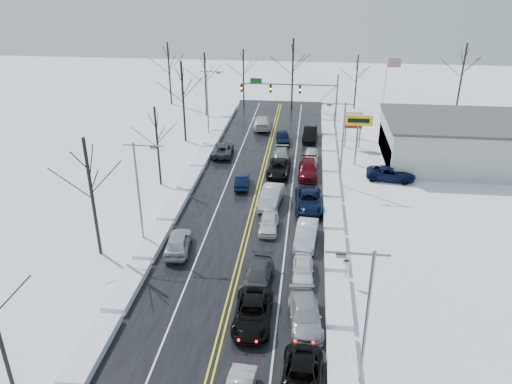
# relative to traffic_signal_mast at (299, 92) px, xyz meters

# --- Properties ---
(ground) EXTENTS (160.00, 160.00, 0.00)m
(ground) POSITION_rel_traffic_signal_mast_xyz_m (-3.45, -27.99, -5.48)
(ground) COLOR white
(ground) RESTS_ON ground
(road_surface) EXTENTS (14.00, 84.00, 0.01)m
(road_surface) POSITION_rel_traffic_signal_mast_xyz_m (-3.45, -25.99, -5.47)
(road_surface) COLOR black
(road_surface) RESTS_ON ground
(snow_bank_left) EXTENTS (1.75, 72.00, 0.57)m
(snow_bank_left) POSITION_rel_traffic_signal_mast_xyz_m (-11.05, -25.99, -5.48)
(snow_bank_left) COLOR white
(snow_bank_left) RESTS_ON ground
(snow_bank_right) EXTENTS (1.75, 72.00, 0.57)m
(snow_bank_right) POSITION_rel_traffic_signal_mast_xyz_m (4.15, -25.99, -5.48)
(snow_bank_right) COLOR white
(snow_bank_right) RESTS_ON ground
(traffic_signal_mast) EXTENTS (13.28, 0.39, 8.00)m
(traffic_signal_mast) POSITION_rel_traffic_signal_mast_xyz_m (0.00, 0.00, 0.00)
(traffic_signal_mast) COLOR slate
(traffic_signal_mast) RESTS_ON ground
(tires_plus_sign) EXTENTS (3.20, 0.34, 6.00)m
(tires_plus_sign) POSITION_rel_traffic_signal_mast_xyz_m (7.05, -12.00, -0.49)
(tires_plus_sign) COLOR slate
(tires_plus_sign) RESTS_ON ground
(used_vehicles_sign) EXTENTS (2.20, 0.22, 4.65)m
(used_vehicles_sign) POSITION_rel_traffic_signal_mast_xyz_m (7.05, -5.99, -2.16)
(used_vehicles_sign) COLOR slate
(used_vehicles_sign) RESTS_ON ground
(speed_limit_sign) EXTENTS (0.55, 0.09, 2.35)m
(speed_limit_sign) POSITION_rel_traffic_signal_mast_xyz_m (4.75, -35.99, -3.84)
(speed_limit_sign) COLOR slate
(speed_limit_sign) RESTS_ON ground
(flagpole) EXTENTS (1.87, 1.20, 10.00)m
(flagpole) POSITION_rel_traffic_signal_mast_xyz_m (11.72, 2.01, 0.45)
(flagpole) COLOR silver
(flagpole) RESTS_ON ground
(dealership_building) EXTENTS (20.40, 12.40, 5.30)m
(dealership_building) POSITION_rel_traffic_signal_mast_xyz_m (20.53, -9.99, -2.82)
(dealership_building) COLOR #B8B8B3
(dealership_building) RESTS_ON ground
(streetlight_se) EXTENTS (3.20, 0.25, 9.00)m
(streetlight_se) POSITION_rel_traffic_signal_mast_xyz_m (4.85, -45.99, -0.17)
(streetlight_se) COLOR slate
(streetlight_se) RESTS_ON ground
(streetlight_ne) EXTENTS (3.20, 0.25, 9.00)m
(streetlight_ne) POSITION_rel_traffic_signal_mast_xyz_m (4.85, -17.99, -0.17)
(streetlight_ne) COLOR slate
(streetlight_ne) RESTS_ON ground
(streetlight_sw) EXTENTS (3.20, 0.25, 9.00)m
(streetlight_sw) POSITION_rel_traffic_signal_mast_xyz_m (-11.74, -31.99, -0.17)
(streetlight_sw) COLOR slate
(streetlight_sw) RESTS_ON ground
(streetlight_nw) EXTENTS (3.20, 0.25, 9.00)m
(streetlight_nw) POSITION_rel_traffic_signal_mast_xyz_m (-11.74, -3.99, -0.17)
(streetlight_nw) COLOR slate
(streetlight_nw) RESTS_ON ground
(tree_left_b) EXTENTS (4.00, 4.00, 10.00)m
(tree_left_b) POSITION_rel_traffic_signal_mast_xyz_m (-14.95, -33.99, 1.51)
(tree_left_b) COLOR #2D231C
(tree_left_b) RESTS_ON ground
(tree_left_c) EXTENTS (3.40, 3.40, 8.50)m
(tree_left_c) POSITION_rel_traffic_signal_mast_xyz_m (-13.95, -19.99, 0.46)
(tree_left_c) COLOR #2D231C
(tree_left_c) RESTS_ON ground
(tree_left_d) EXTENTS (4.20, 4.20, 10.50)m
(tree_left_d) POSITION_rel_traffic_signal_mast_xyz_m (-14.65, -5.99, 1.86)
(tree_left_d) COLOR #2D231C
(tree_left_d) RESTS_ON ground
(tree_left_e) EXTENTS (3.80, 3.80, 9.50)m
(tree_left_e) POSITION_rel_traffic_signal_mast_xyz_m (-14.25, 6.01, 1.16)
(tree_left_e) COLOR #2D231C
(tree_left_e) RESTS_ON ground
(tree_far_a) EXTENTS (4.00, 4.00, 10.00)m
(tree_far_a) POSITION_rel_traffic_signal_mast_xyz_m (-21.45, 12.01, 1.51)
(tree_far_a) COLOR #2D231C
(tree_far_a) RESTS_ON ground
(tree_far_b) EXTENTS (3.60, 3.60, 9.00)m
(tree_far_b) POSITION_rel_traffic_signal_mast_xyz_m (-9.45, 13.01, 0.81)
(tree_far_b) COLOR #2D231C
(tree_far_b) RESTS_ON ground
(tree_far_c) EXTENTS (4.40, 4.40, 11.00)m
(tree_far_c) POSITION_rel_traffic_signal_mast_xyz_m (-1.45, 11.01, 2.21)
(tree_far_c) COLOR #2D231C
(tree_far_c) RESTS_ON ground
(tree_far_d) EXTENTS (3.40, 3.40, 8.50)m
(tree_far_d) POSITION_rel_traffic_signal_mast_xyz_m (8.55, 12.51, 0.46)
(tree_far_d) COLOR #2D231C
(tree_far_d) RESTS_ON ground
(tree_far_e) EXTENTS (4.20, 4.20, 10.50)m
(tree_far_e) POSITION_rel_traffic_signal_mast_xyz_m (24.55, 13.01, 1.86)
(tree_far_e) COLOR #2D231C
(tree_far_e) RESTS_ON ground
(queued_car_2) EXTENTS (2.59, 5.40, 1.48)m
(queued_car_2) POSITION_rel_traffic_signal_mast_xyz_m (-1.55, -41.09, -5.48)
(queued_car_2) COLOR black
(queued_car_2) RESTS_ON ground
(queued_car_3) EXTENTS (2.39, 5.10, 1.44)m
(queued_car_3) POSITION_rel_traffic_signal_mast_xyz_m (-1.70, -36.84, -5.48)
(queued_car_3) COLOR #393C3E
(queued_car_3) RESTS_ON ground
(queued_car_4) EXTENTS (1.64, 4.05, 1.38)m
(queued_car_4) POSITION_rel_traffic_signal_mast_xyz_m (-1.59, -28.54, -5.48)
(queued_car_4) COLOR white
(queued_car_4) RESTS_ON ground
(queued_car_5) EXTENTS (2.32, 5.36, 1.72)m
(queued_car_5) POSITION_rel_traffic_signal_mast_xyz_m (-1.82, -23.46, -5.48)
(queued_car_5) COLOR silver
(queued_car_5) RESTS_ON ground
(queued_car_6) EXTENTS (2.59, 5.31, 1.45)m
(queued_car_6) POSITION_rel_traffic_signal_mast_xyz_m (-1.63, -15.78, -5.48)
(queued_car_6) COLOR black
(queued_car_6) RESTS_ON ground
(queued_car_7) EXTENTS (2.13, 4.85, 1.39)m
(queued_car_7) POSITION_rel_traffic_signal_mast_xyz_m (-1.56, -12.02, -5.48)
(queued_car_7) COLOR #999CA1
(queued_car_7) RESTS_ON ground
(queued_car_8) EXTENTS (2.14, 4.40, 1.45)m
(queued_car_8) POSITION_rel_traffic_signal_mast_xyz_m (-1.81, -5.22, -5.48)
(queued_car_8) COLOR black
(queued_car_8) RESTS_ON ground
(queued_car_11) EXTENTS (2.70, 5.30, 1.47)m
(queued_car_11) POSITION_rel_traffic_signal_mast_xyz_m (1.89, -40.91, -5.48)
(queued_car_11) COLOR #9B9EA3
(queued_car_11) RESTS_ON ground
(queued_car_12) EXTENTS (1.64, 3.96, 1.34)m
(queued_car_12) POSITION_rel_traffic_signal_mast_xyz_m (1.61, -35.49, -5.48)
(queued_car_12) COLOR white
(queued_car_12) RESTS_ON ground
(queued_car_13) EXTENTS (2.08, 4.99, 1.61)m
(queued_car_13) POSITION_rel_traffic_signal_mast_xyz_m (1.75, -30.34, -5.48)
(queued_car_13) COLOR silver
(queued_car_13) RESTS_ON ground
(queued_car_14) EXTENTS (2.89, 5.77, 1.57)m
(queued_car_14) POSITION_rel_traffic_signal_mast_xyz_m (1.86, -23.81, -5.48)
(queued_car_14) COLOR black
(queued_car_14) RESTS_ON ground
(queued_car_15) EXTENTS (2.16, 5.29, 1.53)m
(queued_car_15) POSITION_rel_traffic_signal_mast_xyz_m (1.66, -15.85, -5.48)
(queued_car_15) COLOR #510A11
(queued_car_15) RESTS_ON ground
(queued_car_16) EXTENTS (1.68, 4.04, 1.37)m
(queued_car_16) POSITION_rel_traffic_signal_mast_xyz_m (1.96, -11.36, -5.48)
(queued_car_16) COLOR silver
(queued_car_16) RESTS_ON ground
(queued_car_17) EXTENTS (2.12, 5.24, 1.69)m
(queued_car_17) POSITION_rel_traffic_signal_mast_xyz_m (1.75, -3.55, -5.48)
(queued_car_17) COLOR black
(queued_car_17) RESTS_ON ground
(oncoming_car_0) EXTENTS (1.70, 4.16, 1.34)m
(oncoming_car_0) POSITION_rel_traffic_signal_mast_xyz_m (-5.21, -19.57, -5.48)
(oncoming_car_0) COLOR black
(oncoming_car_0) RESTS_ON ground
(oncoming_car_1) EXTENTS (2.72, 5.28, 1.42)m
(oncoming_car_1) POSITION_rel_traffic_signal_mast_xyz_m (-8.85, -10.49, -5.48)
(oncoming_car_1) COLOR #414346
(oncoming_car_1) RESTS_ON ground
(oncoming_car_2) EXTENTS (3.02, 6.14, 1.72)m
(oncoming_car_2) POSITION_rel_traffic_signal_mast_xyz_m (-5.20, 0.82, -5.48)
(oncoming_car_2) COLOR silver
(oncoming_car_2) RESTS_ON ground
(oncoming_car_3) EXTENTS (2.39, 4.90, 1.61)m
(oncoming_car_3) POSITION_rel_traffic_signal_mast_xyz_m (-8.69, -32.87, -5.48)
(oncoming_car_3) COLOR #A6A8AE
(oncoming_car_3) RESTS_ON ground
(parked_car_0) EXTENTS (5.52, 3.09, 1.46)m
(parked_car_0) POSITION_rel_traffic_signal_mast_xyz_m (10.62, -15.99, -5.48)
(parked_car_0) COLOR black
(parked_car_0) RESTS_ON ground
(parked_car_1) EXTENTS (2.40, 5.43, 1.55)m
(parked_car_1) POSITION_rel_traffic_signal_mast_xyz_m (13.51, -11.28, -5.48)
(parked_car_1) COLOR #404245
(parked_car_1) RESTS_ON ground
(parked_car_2) EXTENTS (1.71, 4.05, 1.37)m
(parked_car_2) POSITION_rel_traffic_signal_mast_xyz_m (11.45, -5.77, -5.48)
(parked_car_2) COLOR #9A9CA1
(parked_car_2) RESTS_ON ground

